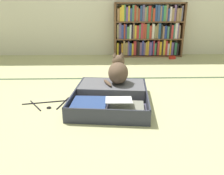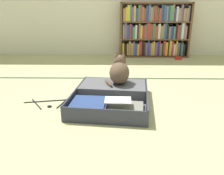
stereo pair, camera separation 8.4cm
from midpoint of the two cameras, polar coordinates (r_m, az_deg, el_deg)
name	(u,v)px [view 1 (the left image)]	position (r m, az deg, el deg)	size (l,w,h in m)	color
ground_plane	(129,111)	(1.86, 3.02, -6.11)	(10.00, 10.00, 0.00)	#B9B680
tatami_border	(121,78)	(2.72, 1.50, 2.43)	(4.80, 0.05, 0.00)	#3A4D33
bookshelf	(148,31)	(4.01, 8.72, 14.33)	(1.20, 0.24, 0.91)	brown
open_suitcase	(110,96)	(2.03, -1.70, -2.14)	(0.73, 0.84, 0.13)	#303343
black_cat	(118,71)	(2.13, 0.44, 4.18)	(0.26, 0.28, 0.30)	brown
clothes_hanger	(49,104)	(2.07, -17.07, -4.06)	(0.47, 0.28, 0.01)	black
small_red_pouch	(172,57)	(3.92, 14.76, 7.56)	(0.10, 0.07, 0.05)	red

